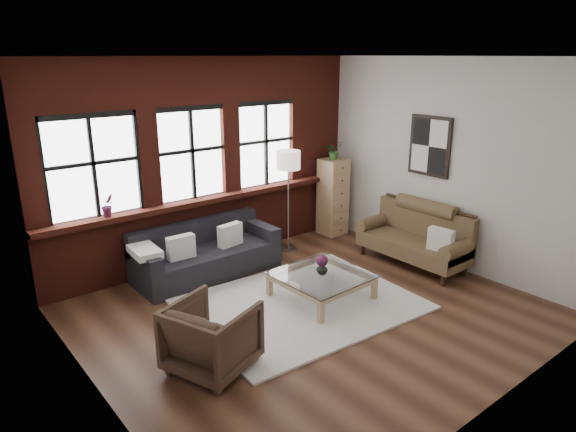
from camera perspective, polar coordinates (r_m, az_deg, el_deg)
floor at (r=6.85m, az=2.56°, el=-10.57°), size 5.50×5.50×0.00m
ceiling at (r=6.04m, az=2.99°, el=17.29°), size 5.50×5.50×0.00m
wall_back at (r=8.24m, az=-8.95°, el=5.96°), size 5.50×0.00×5.50m
wall_front at (r=4.79m, az=23.14°, el=-3.79°), size 5.50×0.00×5.50m
wall_left at (r=4.95m, az=-21.79°, el=-2.93°), size 0.00×5.00×5.00m
wall_right at (r=8.30m, az=17.15°, el=5.48°), size 0.00×5.00×5.00m
brick_backwall at (r=8.19m, az=-8.74°, el=5.90°), size 5.50×0.12×3.20m
sill_ledge at (r=8.24m, az=-8.24°, el=1.99°), size 5.50×0.30×0.08m
window_left at (r=7.44m, az=-20.87°, el=4.96°), size 1.38×0.10×1.50m
window_mid at (r=8.02m, az=-10.68°, el=6.65°), size 1.38×0.10×1.50m
window_right at (r=8.76m, az=-2.57°, el=7.84°), size 1.38×0.10×1.50m
wall_poster at (r=8.40m, az=15.49°, el=7.49°), size 0.05×0.74×0.94m
shag_rug at (r=7.00m, az=1.49°, el=-9.76°), size 3.07×2.49×0.03m
dark_sofa at (r=7.87m, az=-9.03°, el=-3.76°), size 2.19×0.89×0.79m
pillow_a at (r=7.51m, az=-11.80°, el=-3.41°), size 0.41×0.16×0.34m
pillow_b at (r=7.89m, az=-6.45°, el=-2.09°), size 0.42×0.20×0.34m
vintage_settee at (r=8.33m, az=13.72°, el=-2.13°), size 0.82×1.84×0.98m
pillow_settee at (r=7.93m, az=16.62°, el=-2.55°), size 0.18×0.39×0.34m
armchair at (r=5.61m, az=-8.46°, el=-13.12°), size 1.07×1.05×0.76m
coffee_table at (r=7.11m, az=3.75°, el=-7.83°), size 1.17×1.17×0.38m
vase at (r=7.00m, az=3.80°, el=-5.83°), size 0.21×0.21×0.16m
flowers at (r=6.96m, az=3.81°, el=-4.98°), size 0.16×0.16×0.16m
drawer_chest at (r=9.51m, az=5.00°, el=2.12°), size 0.43×0.43×1.41m
potted_plant_top at (r=9.32m, az=5.14°, el=7.29°), size 0.31×0.27×0.33m
floor_lamp at (r=8.58m, az=0.03°, el=2.07°), size 0.40×0.40×1.87m
sill_plant at (r=7.47m, az=-19.41°, el=1.13°), size 0.21×0.18×0.32m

